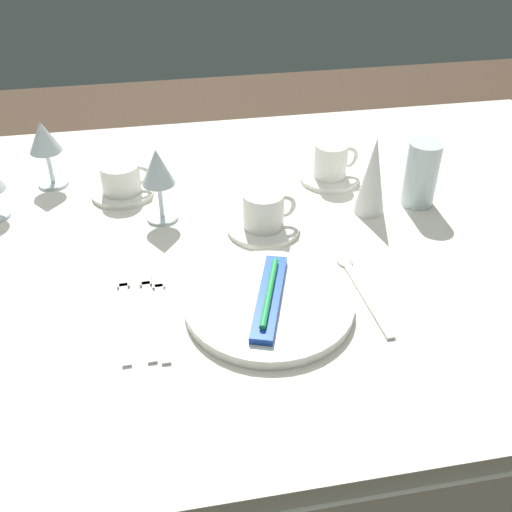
# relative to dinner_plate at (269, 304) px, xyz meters

# --- Properties ---
(ground_plane) EXTENTS (6.00, 6.00, 0.00)m
(ground_plane) POSITION_rel_dinner_plate_xyz_m (-0.04, 0.22, -0.75)
(ground_plane) COLOR #4C3828
(dining_table) EXTENTS (1.80, 1.11, 0.74)m
(dining_table) POSITION_rel_dinner_plate_xyz_m (-0.04, 0.22, -0.09)
(dining_table) COLOR silver
(dining_table) RESTS_ON ground
(dinner_plate) EXTENTS (0.28, 0.28, 0.02)m
(dinner_plate) POSITION_rel_dinner_plate_xyz_m (0.00, 0.00, 0.00)
(dinner_plate) COLOR white
(dinner_plate) RESTS_ON dining_table
(toothbrush_package) EXTENTS (0.10, 0.21, 0.02)m
(toothbrush_package) POSITION_rel_dinner_plate_xyz_m (-0.00, 0.00, 0.02)
(toothbrush_package) COLOR blue
(toothbrush_package) RESTS_ON dinner_plate
(fork_outer) EXTENTS (0.02, 0.22, 0.00)m
(fork_outer) POSITION_rel_dinner_plate_xyz_m (-0.17, 0.02, -0.01)
(fork_outer) COLOR beige
(fork_outer) RESTS_ON dining_table
(fork_inner) EXTENTS (0.02, 0.22, 0.00)m
(fork_inner) POSITION_rel_dinner_plate_xyz_m (-0.19, 0.03, -0.01)
(fork_inner) COLOR beige
(fork_inner) RESTS_ON dining_table
(fork_salad) EXTENTS (0.02, 0.23, 0.00)m
(fork_salad) POSITION_rel_dinner_plate_xyz_m (-0.23, 0.03, -0.01)
(fork_salad) COLOR beige
(fork_salad) RESTS_ON dining_table
(spoon_soup) EXTENTS (0.03, 0.23, 0.01)m
(spoon_soup) POSITION_rel_dinner_plate_xyz_m (0.16, 0.03, -0.01)
(spoon_soup) COLOR beige
(spoon_soup) RESTS_ON dining_table
(saucer_left) EXTENTS (0.13, 0.13, 0.01)m
(saucer_left) POSITION_rel_dinner_plate_xyz_m (0.22, 0.40, -0.00)
(saucer_left) COLOR white
(saucer_left) RESTS_ON dining_table
(coffee_cup_left) EXTENTS (0.10, 0.07, 0.07)m
(coffee_cup_left) POSITION_rel_dinner_plate_xyz_m (0.22, 0.40, 0.04)
(coffee_cup_left) COLOR white
(coffee_cup_left) RESTS_ON saucer_left
(saucer_right) EXTENTS (0.14, 0.14, 0.01)m
(saucer_right) POSITION_rel_dinner_plate_xyz_m (0.03, 0.23, -0.00)
(saucer_right) COLOR white
(saucer_right) RESTS_ON dining_table
(coffee_cup_right) EXTENTS (0.10, 0.08, 0.07)m
(coffee_cup_right) POSITION_rel_dinner_plate_xyz_m (0.04, 0.23, 0.04)
(coffee_cup_right) COLOR white
(coffee_cup_right) RESTS_ON saucer_right
(saucer_far) EXTENTS (0.13, 0.13, 0.01)m
(saucer_far) POSITION_rel_dinner_plate_xyz_m (-0.23, 0.42, -0.00)
(saucer_far) COLOR white
(saucer_far) RESTS_ON dining_table
(coffee_cup_far) EXTENTS (0.10, 0.08, 0.06)m
(coffee_cup_far) POSITION_rel_dinner_plate_xyz_m (-0.23, 0.42, 0.03)
(coffee_cup_far) COLOR white
(coffee_cup_far) RESTS_ON saucer_far
(wine_glass_centre) EXTENTS (0.07, 0.07, 0.15)m
(wine_glass_centre) POSITION_rel_dinner_plate_xyz_m (-0.38, 0.49, 0.09)
(wine_glass_centre) COLOR silver
(wine_glass_centre) RESTS_ON dining_table
(wine_glass_left) EXTENTS (0.06, 0.06, 0.15)m
(wine_glass_left) POSITION_rel_dinner_plate_xyz_m (-0.16, 0.31, 0.10)
(wine_glass_left) COLOR silver
(wine_glass_left) RESTS_ON dining_table
(drink_tumbler) EXTENTS (0.07, 0.07, 0.14)m
(drink_tumbler) POSITION_rel_dinner_plate_xyz_m (0.37, 0.27, 0.05)
(drink_tumbler) COLOR silver
(drink_tumbler) RESTS_ON dining_table
(napkin_folded) EXTENTS (0.06, 0.06, 0.16)m
(napkin_folded) POSITION_rel_dinner_plate_xyz_m (0.26, 0.26, 0.07)
(napkin_folded) COLOR white
(napkin_folded) RESTS_ON dining_table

